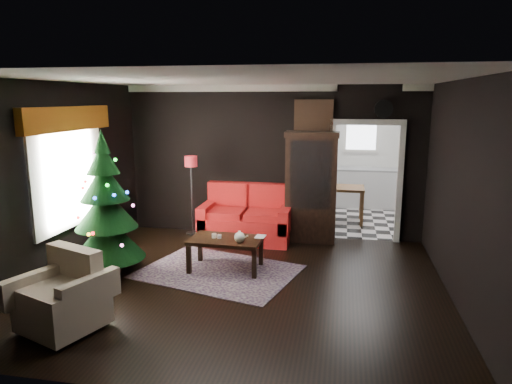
% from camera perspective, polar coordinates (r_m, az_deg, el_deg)
% --- Properties ---
extents(floor, '(5.50, 5.50, 0.00)m').
position_cam_1_polar(floor, '(6.56, -1.50, -11.47)').
color(floor, black).
rests_on(floor, ground).
extents(ceiling, '(5.50, 5.50, 0.00)m').
position_cam_1_polar(ceiling, '(6.04, -1.64, 13.79)').
color(ceiling, white).
rests_on(ceiling, ground).
extents(wall_back, '(5.50, 0.00, 5.50)m').
position_cam_1_polar(wall_back, '(8.57, 2.01, 3.74)').
color(wall_back, black).
rests_on(wall_back, ground).
extents(wall_front, '(5.50, 0.00, 5.50)m').
position_cam_1_polar(wall_front, '(3.81, -9.66, -6.36)').
color(wall_front, black).
rests_on(wall_front, ground).
extents(wall_left, '(0.00, 5.50, 5.50)m').
position_cam_1_polar(wall_left, '(7.24, -23.35, 1.35)').
color(wall_left, black).
rests_on(wall_left, ground).
extents(wall_right, '(0.00, 5.50, 5.50)m').
position_cam_1_polar(wall_right, '(6.18, 24.19, -0.32)').
color(wall_right, black).
rests_on(wall_right, ground).
extents(doorway, '(1.10, 0.10, 2.10)m').
position_cam_1_polar(doorway, '(8.54, 13.34, 1.02)').
color(doorway, silver).
rests_on(doorway, ground).
extents(left_window, '(0.05, 1.60, 1.40)m').
position_cam_1_polar(left_window, '(7.38, -22.26, 2.00)').
color(left_window, white).
rests_on(left_window, wall_left).
extents(valance, '(0.12, 2.10, 0.35)m').
position_cam_1_polar(valance, '(7.25, -22.22, 8.39)').
color(valance, '#72390B').
rests_on(valance, wall_left).
extents(kitchen_floor, '(3.00, 3.00, 0.00)m').
position_cam_1_polar(kitchen_floor, '(10.23, 12.73, -3.26)').
color(kitchen_floor, silver).
rests_on(kitchen_floor, ground).
extents(kitchen_window, '(0.70, 0.06, 0.70)m').
position_cam_1_polar(kitchen_window, '(11.38, 12.89, 6.90)').
color(kitchen_window, white).
rests_on(kitchen_window, ground).
extents(rug, '(2.58, 2.15, 0.01)m').
position_cam_1_polar(rug, '(7.04, -4.67, -9.79)').
color(rug, '#3F303B').
rests_on(rug, ground).
extents(loveseat, '(1.70, 0.90, 1.00)m').
position_cam_1_polar(loveseat, '(8.38, -1.22, -2.71)').
color(loveseat, maroon).
rests_on(loveseat, ground).
extents(curio_cabinet, '(0.90, 0.45, 1.90)m').
position_cam_1_polar(curio_cabinet, '(8.34, 6.84, 0.31)').
color(curio_cabinet, black).
rests_on(curio_cabinet, ground).
extents(floor_lamp, '(0.26, 0.26, 1.44)m').
position_cam_1_polar(floor_lamp, '(8.43, -7.95, -0.43)').
color(floor_lamp, black).
rests_on(floor_lamp, ground).
extents(christmas_tree, '(1.34, 1.34, 2.03)m').
position_cam_1_polar(christmas_tree, '(6.98, -18.11, -1.54)').
color(christmas_tree, black).
rests_on(christmas_tree, ground).
extents(armchair, '(1.05, 1.05, 0.83)m').
position_cam_1_polar(armchair, '(5.65, -22.94, -11.28)').
color(armchair, '#C3B390').
rests_on(armchair, ground).
extents(coffee_table, '(1.09, 0.68, 0.48)m').
position_cam_1_polar(coffee_table, '(7.05, -3.75, -7.62)').
color(coffee_table, black).
rests_on(coffee_table, rug).
extents(teapot, '(0.20, 0.20, 0.17)m').
position_cam_1_polar(teapot, '(6.74, -2.06, -5.57)').
color(teapot, white).
rests_on(teapot, coffee_table).
extents(cup_a, '(0.07, 0.07, 0.05)m').
position_cam_1_polar(cup_a, '(6.97, -4.56, -5.51)').
color(cup_a, white).
rests_on(cup_a, coffee_table).
extents(cup_b, '(0.08, 0.08, 0.06)m').
position_cam_1_polar(cup_b, '(7.00, -5.21, -5.41)').
color(cup_b, white).
rests_on(cup_b, coffee_table).
extents(book, '(0.15, 0.02, 0.20)m').
position_cam_1_polar(book, '(7.00, -0.05, -4.77)').
color(book, '#806550').
rests_on(book, coffee_table).
extents(wall_clock, '(0.32, 0.32, 0.06)m').
position_cam_1_polar(wall_clock, '(8.37, 15.51, 9.88)').
color(wall_clock, silver).
rests_on(wall_clock, wall_back).
extents(painting, '(0.62, 0.05, 0.52)m').
position_cam_1_polar(painting, '(8.37, 7.14, 9.31)').
color(painting, '#C08141').
rests_on(painting, wall_back).
extents(kitchen_counter, '(1.80, 0.60, 0.90)m').
position_cam_1_polar(kitchen_counter, '(11.30, 12.65, 0.48)').
color(kitchen_counter, silver).
rests_on(kitchen_counter, ground).
extents(kitchen_table, '(0.70, 0.70, 0.75)m').
position_cam_1_polar(kitchen_table, '(9.84, 11.13, -1.53)').
color(kitchen_table, brown).
rests_on(kitchen_table, ground).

